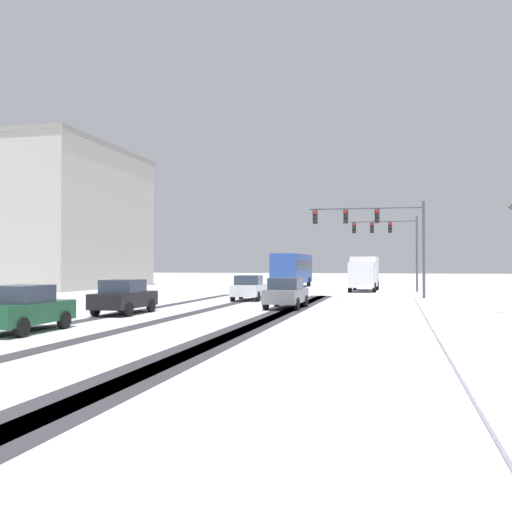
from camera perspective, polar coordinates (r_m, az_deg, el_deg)
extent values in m
cube|color=#38383D|center=(27.16, -14.00, -5.73)|extent=(0.80, 37.71, 0.01)
cube|color=#38383D|center=(25.86, -7.77, -5.99)|extent=(0.80, 37.71, 0.01)
cube|color=#38383D|center=(24.71, 0.74, -6.24)|extent=(1.18, 37.71, 0.01)
cube|color=#38383D|center=(24.61, 1.85, -6.26)|extent=(1.11, 37.71, 0.01)
cube|color=white|center=(22.62, 21.98, -6.53)|extent=(4.00, 37.71, 0.12)
cylinder|color=#47474C|center=(51.17, 15.69, 0.20)|extent=(0.18, 0.18, 6.50)
cylinder|color=#47474C|center=(51.31, 12.54, 3.37)|extent=(5.61, 0.19, 0.12)
cube|color=black|center=(51.26, 13.17, 2.76)|extent=(0.32, 0.24, 0.90)
sphere|color=red|center=(51.12, 13.17, 3.11)|extent=(0.20, 0.20, 0.20)
sphere|color=black|center=(51.10, 13.17, 2.78)|extent=(0.20, 0.20, 0.20)
sphere|color=black|center=(51.08, 13.17, 2.44)|extent=(0.20, 0.20, 0.20)
cube|color=black|center=(51.31, 11.45, 2.75)|extent=(0.32, 0.24, 0.90)
sphere|color=red|center=(51.17, 11.44, 3.10)|extent=(0.20, 0.20, 0.20)
sphere|color=black|center=(51.15, 11.44, 2.77)|extent=(0.20, 0.20, 0.20)
sphere|color=black|center=(51.14, 11.44, 2.43)|extent=(0.20, 0.20, 0.20)
cube|color=black|center=(51.41, 9.73, 2.74)|extent=(0.32, 0.24, 0.90)
sphere|color=red|center=(51.27, 9.71, 3.09)|extent=(0.20, 0.20, 0.20)
sphere|color=black|center=(51.25, 9.71, 2.75)|extent=(0.20, 0.20, 0.20)
sphere|color=black|center=(51.24, 9.71, 2.42)|extent=(0.20, 0.20, 0.20)
cylinder|color=#47474C|center=(39.18, 16.33, 0.53)|extent=(0.18, 0.18, 6.50)
cylinder|color=#47474C|center=(39.17, 10.83, 4.68)|extent=(7.49, 0.50, 0.12)
cube|color=black|center=(39.13, 11.93, 3.88)|extent=(0.33, 0.26, 0.90)
sphere|color=red|center=(39.00, 11.94, 4.34)|extent=(0.20, 0.20, 0.20)
sphere|color=black|center=(38.97, 11.94, 3.90)|extent=(0.20, 0.20, 0.20)
sphere|color=black|center=(38.95, 11.94, 3.46)|extent=(0.20, 0.20, 0.20)
cube|color=black|center=(39.14, 8.91, 3.88)|extent=(0.33, 0.26, 0.90)
sphere|color=red|center=(39.01, 8.90, 4.33)|extent=(0.20, 0.20, 0.20)
sphere|color=black|center=(38.98, 8.90, 3.89)|extent=(0.20, 0.20, 0.20)
sphere|color=black|center=(38.96, 8.90, 3.45)|extent=(0.20, 0.20, 0.20)
cube|color=black|center=(39.26, 5.90, 3.85)|extent=(0.33, 0.26, 0.90)
sphere|color=red|center=(39.13, 5.88, 4.31)|extent=(0.20, 0.20, 0.20)
sphere|color=black|center=(39.10, 5.88, 3.87)|extent=(0.20, 0.20, 0.20)
sphere|color=black|center=(39.08, 5.88, 3.44)|extent=(0.20, 0.20, 0.20)
cube|color=silver|center=(37.46, -0.69, -3.39)|extent=(1.93, 4.19, 0.70)
cube|color=#2D3847|center=(37.29, -0.74, -2.41)|extent=(1.67, 1.99, 0.60)
cylinder|color=black|center=(38.88, -1.51, -3.82)|extent=(0.26, 0.65, 0.64)
cylinder|color=black|center=(38.58, 0.85, -3.84)|extent=(0.26, 0.65, 0.64)
cylinder|color=black|center=(36.40, -2.33, -4.02)|extent=(0.26, 0.65, 0.64)
cylinder|color=black|center=(36.08, 0.18, -4.05)|extent=(0.26, 0.65, 0.64)
cube|color=slate|center=(30.58, 3.02, -3.96)|extent=(1.79, 4.14, 0.70)
cube|color=#2D3847|center=(30.41, 2.96, -2.75)|extent=(1.60, 1.93, 0.60)
cylinder|color=black|center=(32.01, 2.07, -4.45)|extent=(0.23, 0.64, 0.64)
cylinder|color=black|center=(31.69, 4.93, -4.48)|extent=(0.23, 0.64, 0.64)
cylinder|color=black|center=(29.55, 0.98, -4.75)|extent=(0.23, 0.64, 0.64)
cylinder|color=black|center=(29.20, 4.06, -4.79)|extent=(0.23, 0.64, 0.64)
cube|color=black|center=(27.70, -12.95, -4.26)|extent=(1.78, 4.13, 0.70)
cube|color=#2D3847|center=(27.53, -13.08, -2.92)|extent=(1.60, 1.93, 0.60)
cylinder|color=black|center=(29.22, -13.32, -4.77)|extent=(0.23, 0.64, 0.64)
cylinder|color=black|center=(28.55, -10.39, -4.87)|extent=(0.23, 0.64, 0.64)
cylinder|color=black|center=(26.96, -15.68, -5.09)|extent=(0.23, 0.64, 0.64)
cylinder|color=black|center=(26.23, -12.56, -5.21)|extent=(0.23, 0.64, 0.64)
cube|color=#194C2D|center=(21.26, -22.14, -5.25)|extent=(1.83, 4.15, 0.70)
cube|color=#2D3847|center=(21.10, -22.36, -3.51)|extent=(1.62, 1.95, 0.60)
cylinder|color=black|center=(22.79, -22.05, -5.83)|extent=(0.24, 0.65, 0.64)
cylinder|color=black|center=(21.94, -18.52, -6.05)|extent=(0.24, 0.65, 0.64)
cylinder|color=black|center=(19.79, -22.26, -6.59)|extent=(0.24, 0.65, 0.64)
cube|color=#284793|center=(58.72, 3.65, -1.25)|extent=(2.52, 11.01, 2.90)
cube|color=#283342|center=(58.72, 3.65, -0.91)|extent=(2.56, 10.13, 0.90)
cylinder|color=black|center=(54.76, 4.19, -2.80)|extent=(0.30, 0.96, 0.96)
cylinder|color=black|center=(55.19, 1.75, -2.78)|extent=(0.30, 0.96, 0.96)
cylinder|color=black|center=(61.82, 5.26, -2.58)|extent=(0.30, 0.96, 0.96)
cylinder|color=black|center=(62.21, 3.09, -2.57)|extent=(0.30, 0.96, 0.96)
cube|color=silver|center=(48.64, 10.45, -1.86)|extent=(2.15, 2.24, 2.10)
cube|color=silver|center=(52.33, 10.76, -1.51)|extent=(2.31, 5.25, 2.60)
cylinder|color=black|center=(49.04, 11.67, -3.07)|extent=(0.30, 0.85, 0.84)
cylinder|color=black|center=(49.20, 9.31, -3.07)|extent=(0.30, 0.85, 0.84)
cylinder|color=black|center=(53.72, 11.95, -2.88)|extent=(0.30, 0.85, 0.84)
cylinder|color=black|center=(53.86, 9.79, -2.88)|extent=(0.30, 0.85, 0.84)
cube|color=#B2ADA3|center=(63.83, -22.00, 3.23)|extent=(20.39, 18.82, 13.63)
cube|color=gray|center=(64.71, -21.97, 9.48)|extent=(20.69, 19.12, 0.50)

